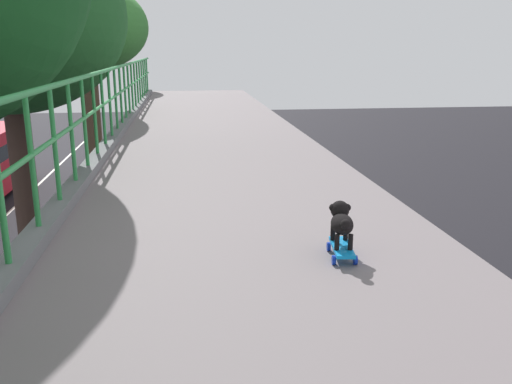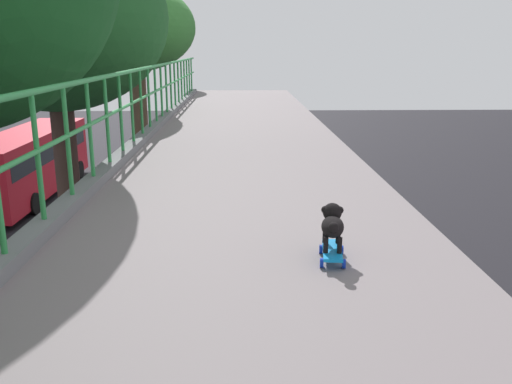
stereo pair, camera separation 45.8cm
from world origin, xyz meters
name	(u,v)px [view 1 (the left image)]	position (x,y,z in m)	size (l,w,h in m)	color
overpass_deck	(269,361)	(1.38, 0.00, 5.25)	(3.36, 34.25, 0.53)	slate
roadside_tree_far	(6,20)	(-2.89, 10.26, 7.61)	(5.22, 5.22, 9.82)	#48312B
roadside_tree_farthest	(86,31)	(-2.47, 17.88, 7.57)	(4.42, 4.42, 9.30)	brown
toy_skateboard	(342,249)	(2.05, 0.85, 5.59)	(0.22, 0.42, 0.09)	#108ADD
small_dog	(341,220)	(2.05, 0.90, 5.79)	(0.19, 0.39, 0.30)	black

